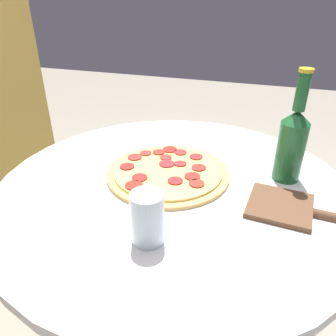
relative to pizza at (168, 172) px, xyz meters
The scene contains 5 objects.
table 0.18m from the pizza, 144.69° to the right, with size 0.89×0.89×0.76m.
pizza is the anchor object (origin of this frame).
beer_bottle 0.32m from the pizza, 75.66° to the right, with size 0.07×0.07×0.28m.
pizza_paddle 0.33m from the pizza, 102.04° to the right, with size 0.15×0.30×0.02m.
drinking_glass 0.26m from the pizza, behind, with size 0.06×0.06×0.11m.
Camera 1 is at (-0.67, -0.20, 1.20)m, focal length 35.00 mm.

